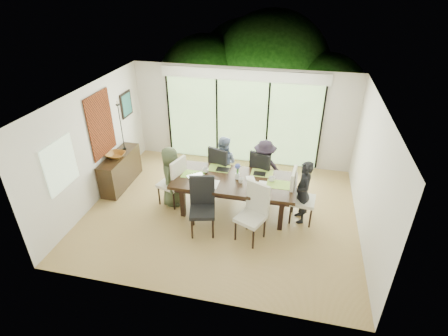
% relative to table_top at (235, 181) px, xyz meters
% --- Properties ---
extents(floor, '(6.00, 5.00, 0.01)m').
position_rel_table_top_xyz_m(floor, '(-0.28, -0.08, -0.81)').
color(floor, olive).
rests_on(floor, ground).
extents(ceiling, '(6.00, 5.00, 0.01)m').
position_rel_table_top_xyz_m(ceiling, '(-0.28, -0.08, 1.90)').
color(ceiling, white).
rests_on(ceiling, wall_back).
extents(wall_back, '(6.00, 0.02, 2.70)m').
position_rel_table_top_xyz_m(wall_back, '(-0.28, 2.43, 0.54)').
color(wall_back, silver).
rests_on(wall_back, floor).
extents(wall_front, '(6.00, 0.02, 2.70)m').
position_rel_table_top_xyz_m(wall_front, '(-0.28, -2.59, 0.54)').
color(wall_front, silver).
rests_on(wall_front, floor).
extents(wall_left, '(0.02, 5.00, 2.70)m').
position_rel_table_top_xyz_m(wall_left, '(-3.29, -0.08, 0.54)').
color(wall_left, white).
rests_on(wall_left, floor).
extents(wall_right, '(0.02, 5.00, 2.70)m').
position_rel_table_top_xyz_m(wall_right, '(2.73, -0.08, 0.54)').
color(wall_right, beige).
rests_on(wall_right, floor).
extents(glass_doors, '(4.20, 0.02, 2.30)m').
position_rel_table_top_xyz_m(glass_doors, '(-0.28, 2.39, 0.39)').
color(glass_doors, '#598C3F').
rests_on(glass_doors, wall_back).
extents(blinds_header, '(4.40, 0.06, 0.28)m').
position_rel_table_top_xyz_m(blinds_header, '(-0.28, 2.38, 1.69)').
color(blinds_header, white).
rests_on(blinds_header, wall_back).
extents(mullion_a, '(0.05, 0.04, 2.30)m').
position_rel_table_top_xyz_m(mullion_a, '(-2.38, 2.38, 0.39)').
color(mullion_a, black).
rests_on(mullion_a, wall_back).
extents(mullion_b, '(0.05, 0.04, 2.30)m').
position_rel_table_top_xyz_m(mullion_b, '(-0.98, 2.38, 0.39)').
color(mullion_b, black).
rests_on(mullion_b, wall_back).
extents(mullion_c, '(0.05, 0.04, 2.30)m').
position_rel_table_top_xyz_m(mullion_c, '(0.42, 2.38, 0.39)').
color(mullion_c, black).
rests_on(mullion_c, wall_back).
extents(mullion_d, '(0.05, 0.04, 2.30)m').
position_rel_table_top_xyz_m(mullion_d, '(1.82, 2.38, 0.39)').
color(mullion_d, black).
rests_on(mullion_d, wall_back).
extents(side_window, '(0.02, 0.90, 1.00)m').
position_rel_table_top_xyz_m(side_window, '(-3.25, -1.28, 0.69)').
color(side_window, '#8CAD7F').
rests_on(side_window, wall_left).
extents(deck, '(6.00, 1.80, 0.10)m').
position_rel_table_top_xyz_m(deck, '(-0.28, 3.32, -0.86)').
color(deck, '#4E3821').
rests_on(deck, ground).
extents(rail_top, '(6.00, 0.08, 0.06)m').
position_rel_table_top_xyz_m(rail_top, '(-0.28, 4.12, -0.26)').
color(rail_top, brown).
rests_on(rail_top, deck).
extents(foliage_left, '(3.20, 3.20, 3.20)m').
position_rel_table_top_xyz_m(foliage_left, '(-2.08, 5.12, 0.63)').
color(foliage_left, '#14380F').
rests_on(foliage_left, ground).
extents(foliage_mid, '(4.00, 4.00, 4.00)m').
position_rel_table_top_xyz_m(foliage_mid, '(0.12, 5.72, 0.99)').
color(foliage_mid, '#14380F').
rests_on(foliage_mid, ground).
extents(foliage_right, '(2.80, 2.80, 2.80)m').
position_rel_table_top_xyz_m(foliage_right, '(1.92, 4.92, 0.45)').
color(foliage_right, '#14380F').
rests_on(foliage_right, ground).
extents(foliage_far, '(3.60, 3.60, 3.60)m').
position_rel_table_top_xyz_m(foliage_far, '(-0.88, 6.42, 0.81)').
color(foliage_far, '#14380F').
rests_on(foliage_far, ground).
extents(table_top, '(2.69, 1.23, 0.07)m').
position_rel_table_top_xyz_m(table_top, '(0.00, 0.00, 0.00)').
color(table_top, black).
rests_on(table_top, floor).
extents(table_apron, '(2.46, 1.01, 0.11)m').
position_rel_table_top_xyz_m(table_apron, '(0.00, -0.00, -0.10)').
color(table_apron, black).
rests_on(table_apron, floor).
extents(table_leg_fl, '(0.10, 0.10, 0.77)m').
position_rel_table_top_xyz_m(table_leg_fl, '(-1.08, -0.43, -0.42)').
color(table_leg_fl, black).
rests_on(table_leg_fl, floor).
extents(table_leg_fr, '(0.10, 0.10, 0.77)m').
position_rel_table_top_xyz_m(table_leg_fr, '(1.08, -0.43, -0.42)').
color(table_leg_fr, black).
rests_on(table_leg_fr, floor).
extents(table_leg_bl, '(0.10, 0.10, 0.77)m').
position_rel_table_top_xyz_m(table_leg_bl, '(-1.08, 0.43, -0.42)').
color(table_leg_bl, black).
rests_on(table_leg_bl, floor).
extents(table_leg_br, '(0.10, 0.10, 0.77)m').
position_rel_table_top_xyz_m(table_leg_br, '(1.08, 0.43, -0.42)').
color(table_leg_br, black).
rests_on(table_leg_br, floor).
extents(chair_left_end, '(0.64, 0.64, 1.23)m').
position_rel_table_top_xyz_m(chair_left_end, '(-1.50, -0.00, -0.19)').
color(chair_left_end, white).
rests_on(chair_left_end, floor).
extents(chair_right_end, '(0.56, 0.56, 1.23)m').
position_rel_table_top_xyz_m(chair_right_end, '(1.50, -0.00, -0.19)').
color(chair_right_end, silver).
rests_on(chair_right_end, floor).
extents(chair_far_left, '(0.66, 0.66, 1.23)m').
position_rel_table_top_xyz_m(chair_far_left, '(-0.45, 0.85, -0.19)').
color(chair_far_left, black).
rests_on(chair_far_left, floor).
extents(chair_far_right, '(0.66, 0.66, 1.23)m').
position_rel_table_top_xyz_m(chair_far_right, '(0.55, 0.85, -0.19)').
color(chair_far_right, black).
rests_on(chair_far_right, floor).
extents(chair_near_left, '(0.62, 0.62, 1.23)m').
position_rel_table_top_xyz_m(chair_near_left, '(-0.50, -0.87, -0.19)').
color(chair_near_left, black).
rests_on(chair_near_left, floor).
extents(chair_near_right, '(0.68, 0.68, 1.23)m').
position_rel_table_top_xyz_m(chair_near_right, '(0.50, -0.87, -0.19)').
color(chair_near_right, beige).
rests_on(chair_near_right, floor).
extents(person_left_end, '(0.47, 0.70, 1.44)m').
position_rel_table_top_xyz_m(person_left_end, '(-1.48, -0.00, -0.08)').
color(person_left_end, '#424D33').
rests_on(person_left_end, floor).
extents(person_right_end, '(0.58, 0.76, 1.44)m').
position_rel_table_top_xyz_m(person_right_end, '(1.48, -0.00, -0.08)').
color(person_right_end, black).
rests_on(person_right_end, floor).
extents(person_far_left, '(0.72, 0.49, 1.44)m').
position_rel_table_top_xyz_m(person_far_left, '(-0.45, 0.83, -0.08)').
color(person_far_left, '#788AAD').
rests_on(person_far_left, floor).
extents(person_far_right, '(0.72, 0.49, 1.44)m').
position_rel_table_top_xyz_m(person_far_right, '(0.55, 0.83, -0.08)').
color(person_far_right, black).
rests_on(person_far_right, floor).
extents(placemat_left, '(0.49, 0.36, 0.01)m').
position_rel_table_top_xyz_m(placemat_left, '(-0.95, -0.00, 0.04)').
color(placemat_left, '#85BB43').
rests_on(placemat_left, table_top).
extents(placemat_right, '(0.49, 0.36, 0.01)m').
position_rel_table_top_xyz_m(placemat_right, '(0.95, -0.00, 0.04)').
color(placemat_right, '#8CB942').
rests_on(placemat_right, table_top).
extents(placemat_far_l, '(0.49, 0.36, 0.01)m').
position_rel_table_top_xyz_m(placemat_far_l, '(-0.45, 0.40, 0.04)').
color(placemat_far_l, '#82A93C').
rests_on(placemat_far_l, table_top).
extents(placemat_far_r, '(0.49, 0.36, 0.01)m').
position_rel_table_top_xyz_m(placemat_far_r, '(0.55, 0.40, 0.04)').
color(placemat_far_r, '#8CAC3D').
rests_on(placemat_far_r, table_top).
extents(placemat_paper, '(0.49, 0.36, 0.01)m').
position_rel_table_top_xyz_m(placemat_paper, '(-0.55, -0.30, 0.04)').
color(placemat_paper, white).
rests_on(placemat_paper, table_top).
extents(tablet_far_l, '(0.29, 0.20, 0.01)m').
position_rel_table_top_xyz_m(tablet_far_l, '(-0.35, 0.35, 0.05)').
color(tablet_far_l, black).
rests_on(tablet_far_l, table_top).
extents(tablet_far_r, '(0.27, 0.19, 0.01)m').
position_rel_table_top_xyz_m(tablet_far_r, '(0.50, 0.35, 0.05)').
color(tablet_far_r, black).
rests_on(tablet_far_r, table_top).
extents(papers, '(0.34, 0.25, 0.00)m').
position_rel_table_top_xyz_m(papers, '(0.70, -0.05, 0.04)').
color(papers, white).
rests_on(papers, table_top).
extents(platter_base, '(0.29, 0.29, 0.03)m').
position_rel_table_top_xyz_m(platter_base, '(-0.55, -0.30, 0.05)').
color(platter_base, white).
rests_on(platter_base, table_top).
extents(platter_snacks, '(0.22, 0.22, 0.02)m').
position_rel_table_top_xyz_m(platter_snacks, '(-0.55, -0.30, 0.07)').
color(platter_snacks, '#C38117').
rests_on(platter_snacks, table_top).
extents(vase, '(0.09, 0.09, 0.13)m').
position_rel_table_top_xyz_m(vase, '(0.05, 0.05, 0.10)').
color(vase, silver).
rests_on(vase, table_top).
extents(hyacinth_stems, '(0.04, 0.04, 0.18)m').
position_rel_table_top_xyz_m(hyacinth_stems, '(0.05, 0.05, 0.24)').
color(hyacinth_stems, '#337226').
rests_on(hyacinth_stems, table_top).
extents(hyacinth_blooms, '(0.12, 0.12, 0.12)m').
position_rel_table_top_xyz_m(hyacinth_blooms, '(0.05, 0.05, 0.35)').
color(hyacinth_blooms, '#4A55B9').
rests_on(hyacinth_blooms, table_top).
extents(laptop, '(0.43, 0.42, 0.03)m').
position_rel_table_top_xyz_m(laptop, '(-0.85, -0.10, 0.05)').
color(laptop, silver).
rests_on(laptop, table_top).
extents(cup_a, '(0.19, 0.19, 0.11)m').
position_rel_table_top_xyz_m(cup_a, '(-0.70, 0.15, 0.09)').
color(cup_a, white).
rests_on(cup_a, table_top).
extents(cup_b, '(0.15, 0.15, 0.10)m').
position_rel_table_top_xyz_m(cup_b, '(0.15, -0.10, 0.09)').
color(cup_b, white).
rests_on(cup_b, table_top).
extents(cup_c, '(0.20, 0.20, 0.11)m').
position_rel_table_top_xyz_m(cup_c, '(0.80, 0.10, 0.09)').
color(cup_c, white).
rests_on(cup_c, table_top).
extents(book, '(0.25, 0.30, 0.02)m').
position_rel_table_top_xyz_m(book, '(0.25, 0.05, 0.04)').
color(book, white).
rests_on(book, table_top).
extents(sideboard, '(0.42, 1.49, 0.84)m').
position_rel_table_top_xyz_m(sideboard, '(-3.04, 0.48, -0.39)').
color(sideboard, black).
rests_on(sideboard, floor).
extents(bowl, '(0.44, 0.44, 0.11)m').
position_rel_table_top_xyz_m(bowl, '(-3.04, 0.38, 0.09)').
color(bowl, brown).
rests_on(bowl, sideboard).
extents(candlestick_base, '(0.09, 0.09, 0.04)m').
position_rel_table_top_xyz_m(candlestick_base, '(-3.04, 0.83, 0.05)').
color(candlestick_base, black).
rests_on(candlestick_base, sideboard).
extents(candlestick_shaft, '(0.02, 0.02, 1.17)m').
position_rel_table_top_xyz_m(candlestick_shaft, '(-3.04, 0.83, 0.64)').
color(candlestick_shaft, black).
rests_on(candlestick_shaft, sideboard).
extents(candlestick_pan, '(0.09, 0.09, 0.03)m').
position_rel_table_top_xyz_m(candlestick_pan, '(-3.04, 0.83, 1.22)').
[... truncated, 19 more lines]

